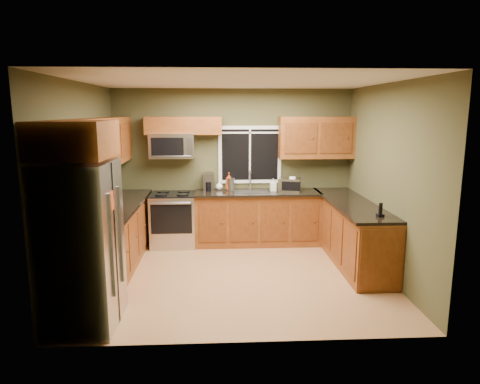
{
  "coord_description": "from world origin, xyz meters",
  "views": [
    {
      "loc": [
        -0.27,
        -5.78,
        2.32
      ],
      "look_at": [
        0.05,
        0.35,
        1.15
      ],
      "focal_mm": 32.0,
      "sensor_mm": 36.0,
      "label": 1
    }
  ],
  "objects": [
    {
      "name": "base_cabinets_peninsula",
      "position": [
        1.8,
        0.54,
        0.45
      ],
      "size": [
        0.6,
        2.52,
        0.9
      ],
      "color": "brown",
      "rests_on": "ground"
    },
    {
      "name": "cordless_phone",
      "position": [
        1.87,
        -0.39,
        1.0
      ],
      "size": [
        0.09,
        0.09,
        0.19
      ],
      "color": "black",
      "rests_on": "countertop_peninsula"
    },
    {
      "name": "back_wall",
      "position": [
        0.0,
        1.8,
        1.35
      ],
      "size": [
        4.2,
        0.0,
        4.2
      ],
      "primitive_type": "plane",
      "rotation": [
        1.57,
        0.0,
        0.0
      ],
      "color": "#464628",
      "rests_on": "ground"
    },
    {
      "name": "upper_cabinet_over_fridge",
      "position": [
        -1.74,
        -1.3,
        2.03
      ],
      "size": [
        0.72,
        0.9,
        0.38
      ],
      "primitive_type": "cube",
      "color": "brown",
      "rests_on": "left_wall"
    },
    {
      "name": "kettle",
      "position": [
        -0.05,
        1.65,
        1.06
      ],
      "size": [
        0.19,
        0.19,
        0.27
      ],
      "color": "#B7B7BC",
      "rests_on": "countertop_back"
    },
    {
      "name": "refrigerator",
      "position": [
        -1.74,
        -1.3,
        0.9
      ],
      "size": [
        0.74,
        0.9,
        1.8
      ],
      "color": "#B7B7BC",
      "rests_on": "ground"
    },
    {
      "name": "countertop_back",
      "position": [
        0.42,
        1.48,
        0.92
      ],
      "size": [
        2.17,
        0.65,
        0.04
      ],
      "primitive_type": "cube",
      "color": "black",
      "rests_on": "base_cabinets_back"
    },
    {
      "name": "left_wall",
      "position": [
        -2.1,
        0.0,
        1.35
      ],
      "size": [
        0.0,
        3.6,
        3.6
      ],
      "primitive_type": "plane",
      "rotation": [
        1.57,
        0.0,
        1.57
      ],
      "color": "#464628",
      "rests_on": "ground"
    },
    {
      "name": "front_wall",
      "position": [
        0.0,
        -1.8,
        1.35
      ],
      "size": [
        4.2,
        0.0,
        4.2
      ],
      "primitive_type": "plane",
      "rotation": [
        -1.57,
        0.0,
        0.0
      ],
      "color": "#464628",
      "rests_on": "ground"
    },
    {
      "name": "toaster_oven",
      "position": [
        0.97,
        1.47,
        1.06
      ],
      "size": [
        0.43,
        0.38,
        0.23
      ],
      "color": "#B7B7BC",
      "rests_on": "countertop_back"
    },
    {
      "name": "countertop_peninsula",
      "position": [
        1.78,
        0.55,
        0.92
      ],
      "size": [
        0.65,
        2.5,
        0.04
      ],
      "primitive_type": "cube",
      "color": "black",
      "rests_on": "base_cabinets_peninsula"
    },
    {
      "name": "coffee_maker",
      "position": [
        -0.44,
        1.64,
        1.08
      ],
      "size": [
        0.19,
        0.26,
        0.31
      ],
      "color": "slate",
      "rests_on": "countertop_back"
    },
    {
      "name": "upper_cabinets_left",
      "position": [
        -1.94,
        0.48,
        1.86
      ],
      "size": [
        0.33,
        2.65,
        0.72
      ],
      "primitive_type": "cube",
      "color": "brown",
      "rests_on": "left_wall"
    },
    {
      "name": "upper_cabinets_back_right",
      "position": [
        1.45,
        1.64,
        1.86
      ],
      "size": [
        1.3,
        0.33,
        0.72
      ],
      "primitive_type": "cube",
      "color": "brown",
      "rests_on": "back_wall"
    },
    {
      "name": "window",
      "position": [
        0.3,
        1.78,
        1.55
      ],
      "size": [
        1.12,
        0.03,
        1.02
      ],
      "color": "white",
      "rests_on": "back_wall"
    },
    {
      "name": "base_cabinets_back",
      "position": [
        0.42,
        1.5,
        0.45
      ],
      "size": [
        2.17,
        0.6,
        0.9
      ],
      "primitive_type": "cube",
      "color": "brown",
      "rests_on": "ground"
    },
    {
      "name": "base_cabinets_left",
      "position": [
        -1.8,
        0.48,
        0.45
      ],
      "size": [
        0.6,
        2.65,
        0.9
      ],
      "primitive_type": "cube",
      "color": "brown",
      "rests_on": "ground"
    },
    {
      "name": "soap_bottle_c",
      "position": [
        -0.25,
        1.69,
        1.02
      ],
      "size": [
        0.14,
        0.14,
        0.16
      ],
      "primitive_type": "imported",
      "rotation": [
        0.0,
        0.0,
        0.17
      ],
      "color": "white",
      "rests_on": "countertop_back"
    },
    {
      "name": "paper_towel_roll",
      "position": [
        1.02,
        1.45,
        1.07
      ],
      "size": [
        0.13,
        0.13,
        0.29
      ],
      "color": "white",
      "rests_on": "countertop_back"
    },
    {
      "name": "floor",
      "position": [
        0.0,
        0.0,
        0.0
      ],
      "size": [
        4.2,
        4.2,
        0.0
      ],
      "primitive_type": "plane",
      "color": "#A87649",
      "rests_on": "ground"
    },
    {
      "name": "range",
      "position": [
        -1.05,
        1.47,
        0.47
      ],
      "size": [
        0.76,
        0.69,
        0.94
      ],
      "color": "#B7B7BC",
      "rests_on": "ground"
    },
    {
      "name": "soap_bottle_b",
      "position": [
        0.69,
        1.52,
        1.05
      ],
      "size": [
        0.1,
        0.11,
        0.21
      ],
      "primitive_type": "imported",
      "rotation": [
        0.0,
        0.0,
        0.09
      ],
      "color": "white",
      "rests_on": "countertop_back"
    },
    {
      "name": "soap_bottle_a",
      "position": [
        -0.08,
        1.65,
        1.1
      ],
      "size": [
        0.14,
        0.14,
        0.31
      ],
      "primitive_type": "imported",
      "rotation": [
        0.0,
        0.0,
        -0.17
      ],
      "color": "#D24313",
      "rests_on": "countertop_back"
    },
    {
      "name": "ceiling",
      "position": [
        0.0,
        0.0,
        2.7
      ],
      "size": [
        4.2,
        4.2,
        0.0
      ],
      "primitive_type": "plane",
      "rotation": [
        3.14,
        0.0,
        0.0
      ],
      "color": "white",
      "rests_on": "back_wall"
    },
    {
      "name": "countertop_left",
      "position": [
        -1.78,
        0.48,
        0.92
      ],
      "size": [
        0.65,
        2.65,
        0.04
      ],
      "primitive_type": "cube",
      "color": "black",
      "rests_on": "base_cabinets_left"
    },
    {
      "name": "upper_cabinets_back_left",
      "position": [
        -0.85,
        1.64,
        2.07
      ],
      "size": [
        1.3,
        0.33,
        0.3
      ],
      "primitive_type": "cube",
      "color": "brown",
      "rests_on": "back_wall"
    },
    {
      "name": "microwave",
      "position": [
        -1.05,
        1.61,
        1.73
      ],
      "size": [
        0.76,
        0.41,
        0.42
      ],
      "color": "#B7B7BC",
      "rests_on": "back_wall"
    },
    {
      "name": "sink",
      "position": [
        0.3,
        1.49,
        0.95
      ],
      "size": [
        0.6,
        0.42,
        0.36
      ],
      "color": "slate",
      "rests_on": "countertop_back"
    },
    {
      "name": "right_wall",
      "position": [
        2.1,
        0.0,
        1.35
      ],
      "size": [
        0.0,
        3.6,
        3.6
      ],
      "primitive_type": "plane",
      "rotation": [
        1.57,
        0.0,
        -1.57
      ],
      "color": "#464628",
      "rests_on": "ground"
    }
  ]
}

